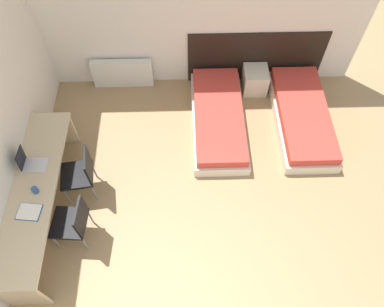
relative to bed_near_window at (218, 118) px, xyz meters
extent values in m
cube|color=silver|center=(-0.46, 1.09, 1.18)|extent=(5.77, 0.05, 2.70)
cube|color=black|center=(0.70, 1.05, 0.35)|extent=(2.36, 0.03, 1.04)
cube|color=beige|center=(0.00, 0.00, -0.07)|extent=(0.86, 2.03, 0.20)
cube|color=#CC3D33|center=(0.00, 0.00, 0.11)|extent=(0.78, 1.95, 0.15)
cube|color=beige|center=(1.40, 0.00, -0.07)|extent=(0.86, 2.03, 0.20)
cube|color=#CC3D33|center=(1.40, 0.00, 0.11)|extent=(0.78, 1.95, 0.15)
cube|color=beige|center=(0.70, 0.80, 0.05)|extent=(0.42, 0.43, 0.44)
cube|color=silver|center=(-1.64, 0.97, 0.11)|extent=(1.06, 0.12, 0.56)
cube|color=#C6B28E|center=(-2.56, -1.54, 0.54)|extent=(0.59, 2.56, 0.04)
cube|color=#C6B28E|center=(-2.56, -2.80, 0.18)|extent=(0.53, 0.04, 0.69)
cube|color=#C6B28E|center=(-2.56, -0.28, 0.18)|extent=(0.53, 0.04, 0.69)
cube|color=black|center=(-2.11, -1.18, 0.27)|extent=(0.50, 0.50, 0.05)
cube|color=black|center=(-1.90, -1.15, 0.50)|extent=(0.08, 0.40, 0.42)
cylinder|color=slate|center=(-2.27, -1.39, 0.04)|extent=(0.02, 0.02, 0.41)
cylinder|color=slate|center=(-2.32, -1.01, 0.04)|extent=(0.02, 0.02, 0.41)
cylinder|color=slate|center=(-1.89, -1.35, 0.04)|extent=(0.02, 0.02, 0.41)
cylinder|color=slate|center=(-1.94, -0.96, 0.04)|extent=(0.02, 0.02, 0.41)
cube|color=black|center=(-2.11, -1.90, 0.27)|extent=(0.48, 0.48, 0.05)
cube|color=black|center=(-1.90, -1.92, 0.50)|extent=(0.06, 0.40, 0.42)
cylinder|color=slate|center=(-2.32, -2.08, 0.04)|extent=(0.02, 0.02, 0.41)
cylinder|color=slate|center=(-2.29, -1.69, 0.04)|extent=(0.02, 0.02, 0.41)
cylinder|color=slate|center=(-1.93, -2.11, 0.04)|extent=(0.02, 0.02, 0.41)
cylinder|color=slate|center=(-1.90, -1.72, 0.04)|extent=(0.02, 0.02, 0.41)
cube|color=silver|center=(-2.59, -1.17, 0.57)|extent=(0.33, 0.25, 0.02)
cube|color=black|center=(-2.72, -1.17, 0.73)|extent=(0.06, 0.23, 0.31)
cube|color=#1E4793|center=(-2.53, -1.86, 0.56)|extent=(0.32, 0.26, 0.01)
cube|color=white|center=(-2.53, -1.86, 0.57)|extent=(0.30, 0.25, 0.01)
cylinder|color=#2D5184|center=(-2.50, -1.58, 0.60)|extent=(0.08, 0.08, 0.09)
camera|label=1|loc=(-0.54, -3.85, 4.89)|focal=35.00mm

